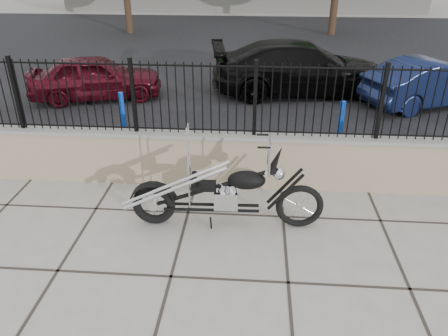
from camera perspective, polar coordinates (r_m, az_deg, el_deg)
ground_plane at (r=5.82m, az=-6.95°, el=-13.91°), size 90.00×90.00×0.00m
parking_lot at (r=17.23m, az=0.90°, el=14.56°), size 30.00×30.00×0.00m
retaining_wall at (r=7.62m, az=-3.72°, el=1.30°), size 14.00×0.36×0.96m
iron_fence at (r=7.21m, az=-3.98°, el=9.03°), size 14.00×0.08×1.20m
chopper_motorcycle at (r=6.28m, az=-0.21°, el=-1.26°), size 2.73×0.57×1.63m
car_red at (r=12.51m, az=-16.40°, el=11.32°), size 3.73×2.28×1.19m
car_black at (r=12.63m, az=10.05°, el=12.75°), size 5.19×2.68×1.44m
car_blue at (r=12.70m, az=25.53°, el=10.07°), size 3.88×2.70×1.21m
bollard_a at (r=10.08m, az=-13.10°, el=7.13°), size 0.14×0.14×0.91m
bollard_b at (r=9.46m, az=15.00°, el=5.69°), size 0.14×0.14×0.95m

